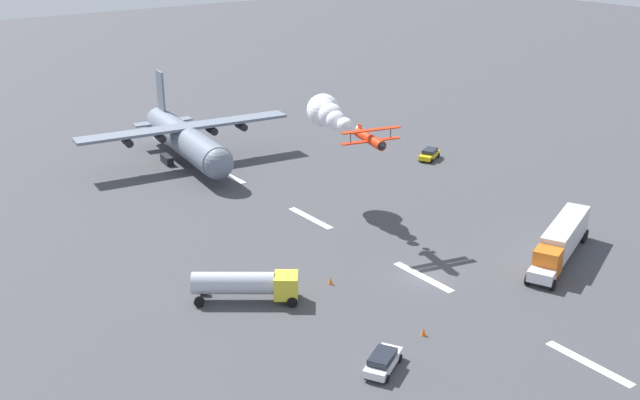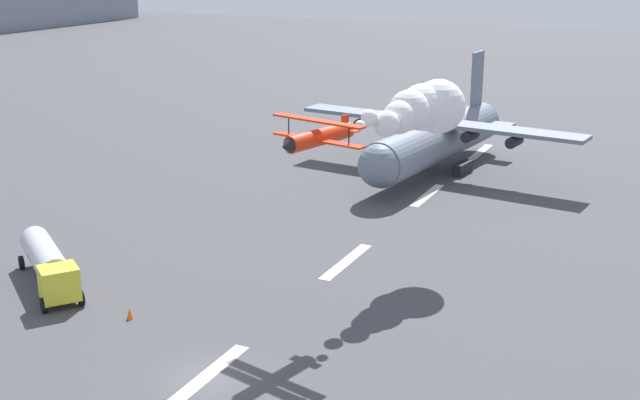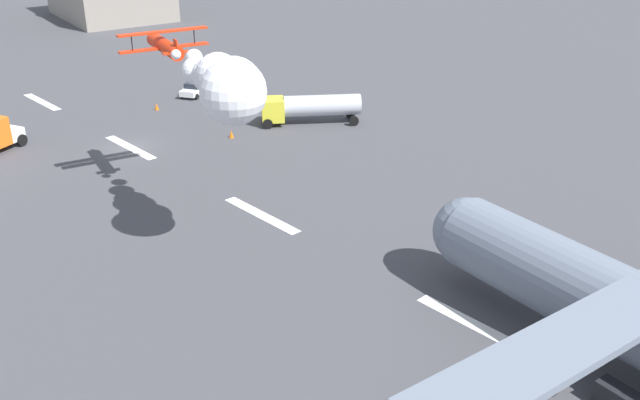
{
  "view_description": "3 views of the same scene",
  "coord_description": "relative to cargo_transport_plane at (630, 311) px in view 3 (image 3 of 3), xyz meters",
  "views": [
    {
      "loc": [
        -49.51,
        49.34,
        34.64
      ],
      "look_at": [
        13.34,
        3.02,
        4.84
      ],
      "focal_mm": 43.11,
      "sensor_mm": 36.0,
      "label": 1
    },
    {
      "loc": [
        -34.41,
        -23.25,
        22.68
      ],
      "look_at": [
        10.91,
        -1.82,
        7.42
      ],
      "focal_mm": 46.72,
      "sensor_mm": 36.0,
      "label": 2
    },
    {
      "loc": [
        57.34,
        -29.28,
        23.39
      ],
      "look_at": [
        25.82,
        0.0,
        3.41
      ],
      "focal_mm": 40.1,
      "sensor_mm": 36.0,
      "label": 3
    }
  ],
  "objects": [
    {
      "name": "traffic_cone_near",
      "position": [
        -54.26,
        5.68,
        -3.17
      ],
      "size": [
        0.44,
        0.44,
        0.75
      ],
      "primitive_type": "cone",
      "color": "orange",
      "rests_on": "ground"
    },
    {
      "name": "cargo_transport_plane",
      "position": [
        0.0,
        0.0,
        0.0
      ],
      "size": [
        26.66,
        31.16,
        11.57
      ],
      "color": "slate",
      "rests_on": "ground"
    },
    {
      "name": "airport_staff_sedan",
      "position": [
        -56.16,
        11.95,
        -2.73
      ],
      "size": [
        3.82,
        4.86,
        1.52
      ],
      "color": "white",
      "rests_on": "ground"
    },
    {
      "name": "runway_stripe_4",
      "position": [
        -46.03,
        -2.13,
        -3.54
      ],
      "size": [
        8.0,
        0.9,
        0.01
      ],
      "primitive_type": "cube",
      "color": "white",
      "rests_on": "ground"
    },
    {
      "name": "runway_stripe_5",
      "position": [
        -26.63,
        -2.13,
        -3.54
      ],
      "size": [
        8.0,
        0.9,
        0.01
      ],
      "primitive_type": "cube",
      "color": "white",
      "rests_on": "ground"
    },
    {
      "name": "stunt_biplane_red",
      "position": [
        -24.2,
        -6.61,
        7.96
      ],
      "size": [
        18.62,
        8.89,
        4.01
      ],
      "color": "red"
    },
    {
      "name": "traffic_cone_far",
      "position": [
        -41.76,
        6.3,
        -3.17
      ],
      "size": [
        0.44,
        0.44,
        0.75
      ],
      "primitive_type": "cone",
      "color": "orange",
      "rests_on": "ground"
    },
    {
      "name": "runway_stripe_6",
      "position": [
        -7.23,
        -2.13,
        -3.54
      ],
      "size": [
        8.0,
        0.9,
        0.01
      ],
      "primitive_type": "cube",
      "color": "white",
      "rests_on": "ground"
    },
    {
      "name": "ground_plane",
      "position": [
        -46.03,
        -2.13,
        -3.54
      ],
      "size": [
        440.0,
        440.0,
        0.0
      ],
      "primitive_type": "plane",
      "color": "#424247",
      "rests_on": "ground"
    },
    {
      "name": "fuel_tanker_truck",
      "position": [
        -39.83,
        14.67,
        -1.79
      ],
      "size": [
        7.91,
        9.39,
        2.9
      ],
      "color": "yellow",
      "rests_on": "ground"
    },
    {
      "name": "runway_stripe_3",
      "position": [
        -65.43,
        -2.13,
        -3.54
      ],
      "size": [
        8.0,
        0.9,
        0.01
      ],
      "primitive_type": "cube",
      "color": "white",
      "rests_on": "ground"
    }
  ]
}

